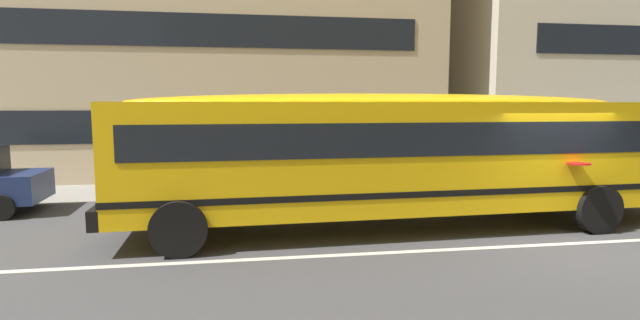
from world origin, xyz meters
name	(u,v)px	position (x,y,z in m)	size (l,w,h in m)	color
ground_plane	(573,244)	(0.00, 0.00, 0.00)	(400.00, 400.00, 0.00)	#424244
sidewalk_far	(430,183)	(0.00, 7.23, 0.01)	(120.00, 3.00, 0.01)	gray
lane_centreline	(573,243)	(0.00, 0.00, 0.00)	(110.00, 0.16, 0.01)	silver
school_bus	(397,149)	(-2.99, 1.76, 1.72)	(13.03, 3.10, 2.90)	yellow
apartment_block_far_centre	(601,30)	(12.84, 15.71, 6.65)	(19.56, 14.02, 13.30)	beige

